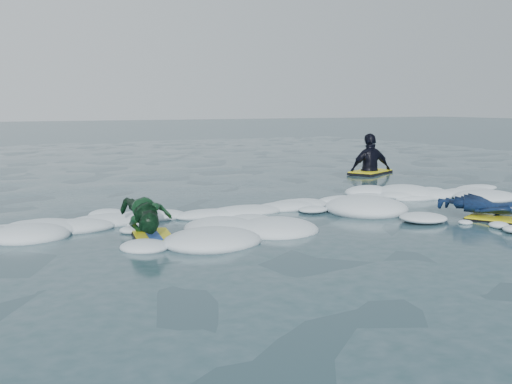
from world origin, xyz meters
The scene contains 5 objects.
ground centered at (0.00, 0.00, 0.00)m, with size 120.00×120.00×0.00m, color #182E39.
foam_band centered at (0.00, 1.03, 0.00)m, with size 12.00×3.10×0.30m, color white, non-canonical shape.
prone_woman_unit centered at (3.00, -0.78, 0.18)m, with size 1.00×1.53×0.36m.
prone_child_unit centered at (-1.82, 0.45, 0.26)m, with size 0.90×1.40×0.51m.
waiting_rider_unit centered at (5.38, 5.08, 0.07)m, with size 1.41×1.16×1.85m.
Camera 1 is at (-4.39, -7.41, 1.71)m, focal length 45.00 mm.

